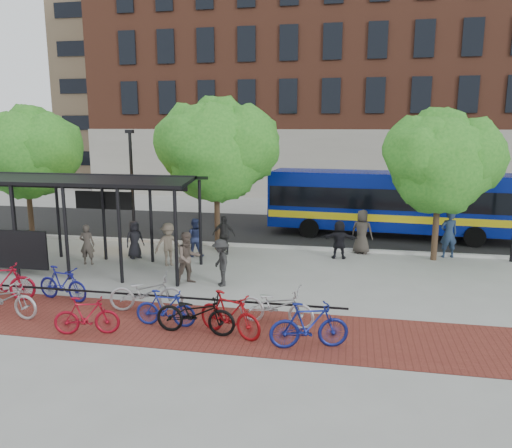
% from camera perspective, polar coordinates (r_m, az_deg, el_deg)
% --- Properties ---
extents(ground, '(160.00, 160.00, 0.00)m').
position_cam_1_polar(ground, '(18.15, 2.04, -5.86)').
color(ground, '#9E9E99').
rests_on(ground, ground).
extents(asphalt_street, '(160.00, 8.00, 0.01)m').
position_cam_1_polar(asphalt_street, '(25.84, 4.80, -0.67)').
color(asphalt_street, black).
rests_on(asphalt_street, ground).
extents(curb, '(160.00, 0.25, 0.12)m').
position_cam_1_polar(curb, '(21.95, 3.67, -2.67)').
color(curb, '#B7B7B2').
rests_on(curb, ground).
extents(brick_strip, '(24.00, 3.00, 0.01)m').
position_cam_1_polar(brick_strip, '(14.06, -9.48, -11.24)').
color(brick_strip, maroon).
rests_on(brick_strip, ground).
extents(bike_rack_rail, '(12.00, 0.05, 0.95)m').
position_cam_1_polar(bike_rack_rail, '(15.31, -12.92, -9.48)').
color(bike_rack_rail, black).
rests_on(bike_rack_rail, ground).
extents(building_brick, '(55.00, 14.00, 20.00)m').
position_cam_1_polar(building_brick, '(44.00, 21.43, 16.64)').
color(building_brick, brown).
rests_on(building_brick, ground).
extents(building_tower, '(22.00, 22.00, 30.00)m').
position_cam_1_polar(building_tower, '(60.87, -7.51, 20.36)').
color(building_tower, '#7A664C').
rests_on(building_tower, ground).
extents(bus_shelter, '(10.60, 3.07, 3.60)m').
position_cam_1_polar(bus_shelter, '(19.99, -21.88, 3.73)').
color(bus_shelter, black).
rests_on(bus_shelter, ground).
extents(tree_a, '(4.90, 4.00, 6.18)m').
position_cam_1_polar(tree_a, '(25.16, -24.68, 7.76)').
color(tree_a, '#382619').
rests_on(tree_a, ground).
extents(tree_b, '(5.15, 4.20, 6.47)m').
position_cam_1_polar(tree_b, '(21.25, -4.29, 8.87)').
color(tree_b, '#382619').
rests_on(tree_b, ground).
extents(tree_c, '(4.66, 3.80, 5.92)m').
position_cam_1_polar(tree_c, '(20.81, 20.57, 7.02)').
color(tree_c, '#382619').
rests_on(tree_c, ground).
extents(lamp_post_left, '(0.35, 0.20, 5.12)m').
position_cam_1_polar(lamp_post_left, '(23.03, -13.98, 4.48)').
color(lamp_post_left, black).
rests_on(lamp_post_left, ground).
extents(bus, '(11.69, 3.36, 3.12)m').
position_cam_1_polar(bus, '(24.81, 15.09, 2.67)').
color(bus, navy).
rests_on(bus, ground).
extents(bike_1, '(2.13, 1.19, 1.23)m').
position_cam_1_polar(bike_1, '(17.23, -27.17, -5.95)').
color(bike_1, maroon).
rests_on(bike_1, ground).
extents(bike_2, '(2.16, 0.86, 1.12)m').
position_cam_1_polar(bike_2, '(15.85, -26.84, -7.59)').
color(bike_2, '#A0A0A2').
rests_on(bike_2, ground).
extents(bike_3, '(1.87, 0.83, 1.09)m').
position_cam_1_polar(bike_3, '(16.58, -21.24, -6.36)').
color(bike_3, navy).
rests_on(bike_3, ground).
extents(bike_5, '(1.75, 0.88, 1.01)m').
position_cam_1_polar(bike_5, '(13.80, -18.79, -9.90)').
color(bike_5, maroon).
rests_on(bike_5, ground).
extents(bike_6, '(2.26, 1.21, 1.13)m').
position_cam_1_polar(bike_6, '(15.00, -12.41, -7.61)').
color(bike_6, gray).
rests_on(bike_6, ground).
extents(bike_7, '(1.68, 0.50, 1.01)m').
position_cam_1_polar(bike_7, '(13.81, -10.30, -9.46)').
color(bike_7, navy).
rests_on(bike_7, ground).
extents(bike_8, '(2.16, 0.82, 1.12)m').
position_cam_1_polar(bike_8, '(13.21, -6.93, -10.07)').
color(bike_8, black).
rests_on(bike_8, ground).
extents(bike_9, '(1.99, 1.29, 1.16)m').
position_cam_1_polar(bike_9, '(13.00, -3.03, -10.26)').
color(bike_9, maroon).
rests_on(bike_9, ground).
extents(bike_10, '(2.25, 1.17, 1.13)m').
position_cam_1_polar(bike_10, '(13.64, 2.34, -9.28)').
color(bike_10, '#AAAAAC').
rests_on(bike_10, ground).
extents(bike_11, '(2.03, 1.06, 1.17)m').
position_cam_1_polar(bike_11, '(12.38, 6.09, -11.44)').
color(bike_11, navy).
rests_on(bike_11, ground).
extents(pedestrian_0, '(0.87, 0.88, 1.54)m').
position_cam_1_polar(pedestrian_0, '(20.83, -13.71, -1.73)').
color(pedestrian_0, black).
rests_on(pedestrian_0, ground).
extents(pedestrian_1, '(0.63, 0.47, 1.59)m').
position_cam_1_polar(pedestrian_1, '(20.40, -18.75, -2.22)').
color(pedestrian_1, '#463F38').
rests_on(pedestrian_1, ground).
extents(pedestrian_2, '(0.83, 0.67, 1.60)m').
position_cam_1_polar(pedestrian_2, '(20.62, -7.03, -1.53)').
color(pedestrian_2, '#222B4F').
rests_on(pedestrian_2, ground).
extents(pedestrian_3, '(1.24, 1.12, 1.67)m').
position_cam_1_polar(pedestrian_3, '(19.43, -9.98, -2.31)').
color(pedestrian_3, brown).
rests_on(pedestrian_3, ground).
extents(pedestrian_4, '(0.97, 0.43, 1.63)m').
position_cam_1_polar(pedestrian_4, '(20.91, -3.70, -1.25)').
color(pedestrian_4, '#292929').
rests_on(pedestrian_4, ground).
extents(pedestrian_5, '(1.47, 0.52, 1.57)m').
position_cam_1_polar(pedestrian_5, '(20.45, 9.49, -1.76)').
color(pedestrian_5, black).
rests_on(pedestrian_5, ground).
extents(pedestrian_6, '(1.03, 0.80, 1.86)m').
position_cam_1_polar(pedestrian_6, '(21.40, 12.02, -0.86)').
color(pedestrian_6, '#39342E').
rests_on(pedestrian_6, ground).
extents(pedestrian_7, '(0.80, 0.62, 1.95)m').
position_cam_1_polar(pedestrian_7, '(21.75, 21.15, -1.08)').
color(pedestrian_7, '#1F304A').
rests_on(pedestrian_7, ground).
extents(pedestrian_8, '(1.11, 1.10, 1.81)m').
position_cam_1_polar(pedestrian_8, '(17.13, -7.77, -3.87)').
color(pedestrian_8, brown).
rests_on(pedestrian_8, ground).
extents(pedestrian_9, '(1.03, 1.19, 1.60)m').
position_cam_1_polar(pedestrian_9, '(16.83, -4.04, -4.42)').
color(pedestrian_9, '#252525').
rests_on(pedestrian_9, ground).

